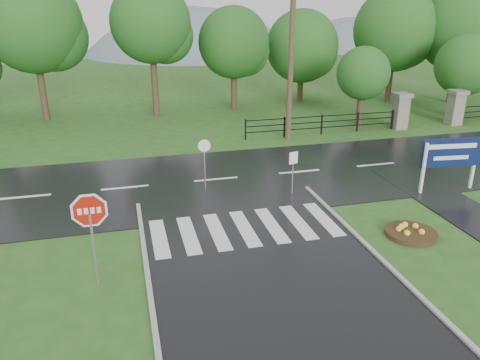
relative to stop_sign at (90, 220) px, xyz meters
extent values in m
plane|color=#29591D|center=(4.94, -2.74, -2.06)|extent=(120.00, 120.00, 0.00)
cube|color=black|center=(4.94, 7.26, -2.06)|extent=(90.00, 8.00, 0.04)
cube|color=black|center=(13.44, 1.26, -2.06)|extent=(2.20, 11.00, 0.04)
cube|color=silver|center=(1.94, 2.26, -2.00)|extent=(0.50, 2.80, 0.02)
cube|color=silver|center=(2.94, 2.26, -2.00)|extent=(0.50, 2.80, 0.02)
cube|color=silver|center=(3.94, 2.26, -2.00)|extent=(0.50, 2.80, 0.02)
cube|color=silver|center=(4.94, 2.26, -2.00)|extent=(0.50, 2.80, 0.02)
cube|color=silver|center=(5.94, 2.26, -2.00)|extent=(0.50, 2.80, 0.02)
cube|color=silver|center=(6.94, 2.26, -2.00)|extent=(0.50, 2.80, 0.02)
cube|color=silver|center=(7.94, 2.26, -2.00)|extent=(0.50, 2.80, 0.02)
cube|color=gray|center=(17.94, 13.26, -1.06)|extent=(0.80, 0.80, 2.00)
cube|color=#6B6659|center=(17.94, 13.26, 0.06)|extent=(1.00, 1.00, 0.24)
cube|color=gray|center=(21.94, 13.26, -1.06)|extent=(0.80, 0.80, 2.00)
cube|color=#6B6659|center=(21.94, 13.26, 0.06)|extent=(1.00, 1.00, 0.24)
cube|color=black|center=(12.69, 13.26, -1.66)|extent=(9.50, 0.05, 0.05)
cube|color=black|center=(12.69, 13.26, -1.31)|extent=(9.50, 0.05, 0.05)
cube|color=black|center=(12.69, 13.26, -0.96)|extent=(9.50, 0.05, 0.05)
cube|color=black|center=(7.94, 13.26, -1.46)|extent=(0.08, 0.08, 1.20)
cube|color=black|center=(17.44, 13.26, -1.46)|extent=(0.08, 0.08, 1.20)
cube|color=black|center=(22.44, 13.26, -1.46)|extent=(0.08, 0.08, 1.20)
sphere|color=slate|center=(12.94, 62.26, -19.34)|extent=(48.00, 48.00, 48.00)
sphere|color=slate|center=(40.94, 62.26, -15.02)|extent=(36.00, 36.00, 36.00)
cube|color=#939399|center=(0.00, 0.00, -0.95)|extent=(0.07, 0.07, 2.22)
cylinder|color=white|center=(0.00, 0.01, 0.27)|extent=(1.33, 0.02, 1.33)
cylinder|color=#AE170C|center=(0.00, 0.00, 0.27)|extent=(1.16, 0.03, 1.16)
cube|color=silver|center=(12.89, 3.57, -0.95)|extent=(0.12, 0.12, 2.22)
cube|color=silver|center=(15.33, 3.57, -0.95)|extent=(0.12, 0.12, 2.22)
cube|color=#0A1645|center=(14.11, 3.57, -0.34)|extent=(2.65, 0.36, 1.22)
cube|color=white|center=(14.11, 3.54, -0.06)|extent=(2.10, 0.24, 0.20)
cube|color=white|center=(14.11, 3.54, -0.56)|extent=(1.55, 0.18, 0.17)
cylinder|color=#332111|center=(10.36, 0.39, -1.98)|extent=(1.74, 1.74, 0.17)
cube|color=#939399|center=(7.68, 4.89, -1.19)|extent=(0.04, 0.04, 1.74)
cube|color=white|center=(7.68, 4.87, -0.46)|extent=(0.40, 0.12, 0.50)
cylinder|color=#939399|center=(4.27, 6.28, -1.03)|extent=(0.06, 0.06, 2.07)
cylinder|color=white|center=(4.27, 6.26, -0.09)|extent=(0.52, 0.04, 0.52)
cylinder|color=#473523|center=(10.37, 12.76, 2.54)|extent=(0.31, 0.31, 9.20)
cylinder|color=#3D2B1C|center=(15.97, 14.76, -0.69)|extent=(0.44, 0.44, 2.75)
sphere|color=#1D541A|center=(15.97, 14.76, 1.24)|extent=(3.33, 3.33, 3.33)
cylinder|color=#3D2B1C|center=(23.44, 14.76, -0.58)|extent=(0.46, 0.46, 2.97)
sphere|color=#1D541A|center=(23.44, 14.76, 1.50)|extent=(4.00, 4.00, 4.00)
camera|label=1|loc=(1.06, -12.03, 5.55)|focal=35.00mm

